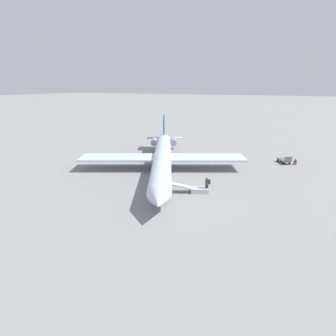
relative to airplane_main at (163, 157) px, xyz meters
name	(u,v)px	position (x,y,z in m)	size (l,w,h in m)	color
ground_plane	(162,171)	(0.78, 0.36, -1.79)	(600.00, 600.00, 0.00)	gray
airplane_main	(163,157)	(0.00, 0.00, 0.00)	(27.30, 21.57, 6.01)	silver
boarding_stairs	(196,189)	(5.64, 6.68, -1.43)	(2.62, 4.06, 1.56)	#B2B2B7
passenger	(207,184)	(5.18, 7.80, -0.79)	(0.46, 0.57, 1.74)	#23232D
luggage_cart	(284,160)	(-10.26, 14.82, -1.33)	(2.44, 2.12, 1.22)	#595B60
suitcase	(295,162)	(-10.10, 16.27, -1.46)	(0.39, 0.42, 0.88)	brown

